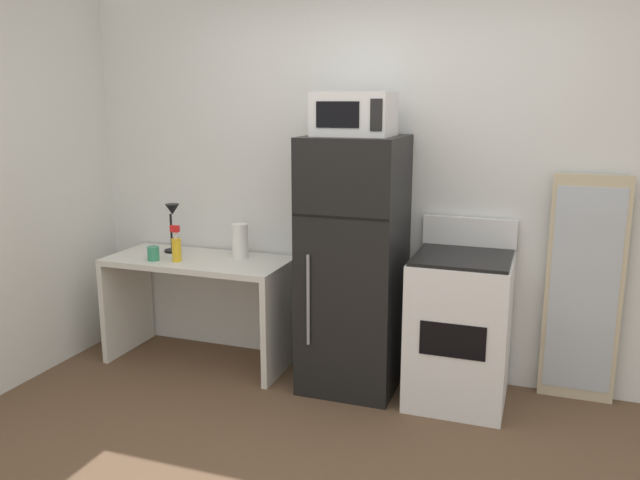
{
  "coord_description": "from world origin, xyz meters",
  "views": [
    {
      "loc": [
        1.01,
        -2.43,
        1.83
      ],
      "look_at": [
        -0.25,
        1.1,
        1.0
      ],
      "focal_mm": 36.05,
      "sensor_mm": 36.0,
      "label": 1
    }
  ],
  "objects_px": {
    "desk": "(200,288)",
    "desk_lamp": "(172,220)",
    "spray_bottle": "(176,247)",
    "paper_towel_roll": "(240,241)",
    "leaning_mirror": "(583,291)",
    "coffee_mug": "(153,254)",
    "refrigerator": "(354,265)",
    "microwave": "(354,114)",
    "oven_range": "(459,328)"
  },
  "relations": [
    {
      "from": "desk_lamp",
      "to": "coffee_mug",
      "type": "bearing_deg",
      "value": -91.89
    },
    {
      "from": "desk",
      "to": "spray_bottle",
      "type": "bearing_deg",
      "value": -126.19
    },
    {
      "from": "leaning_mirror",
      "to": "desk_lamp",
      "type": "bearing_deg",
      "value": -176.61
    },
    {
      "from": "desk",
      "to": "paper_towel_roll",
      "type": "height_order",
      "value": "paper_towel_roll"
    },
    {
      "from": "oven_range",
      "to": "leaning_mirror",
      "type": "distance_m",
      "value": 0.77
    },
    {
      "from": "desk",
      "to": "paper_towel_roll",
      "type": "xyz_separation_m",
      "value": [
        0.27,
        0.11,
        0.34
      ]
    },
    {
      "from": "desk_lamp",
      "to": "refrigerator",
      "type": "relative_size",
      "value": 0.22
    },
    {
      "from": "desk",
      "to": "refrigerator",
      "type": "distance_m",
      "value": 1.15
    },
    {
      "from": "paper_towel_roll",
      "to": "refrigerator",
      "type": "xyz_separation_m",
      "value": [
        0.85,
        -0.12,
        -0.07
      ]
    },
    {
      "from": "microwave",
      "to": "leaning_mirror",
      "type": "distance_m",
      "value": 1.74
    },
    {
      "from": "paper_towel_roll",
      "to": "coffee_mug",
      "type": "height_order",
      "value": "paper_towel_roll"
    },
    {
      "from": "refrigerator",
      "to": "microwave",
      "type": "bearing_deg",
      "value": -89.67
    },
    {
      "from": "refrigerator",
      "to": "coffee_mug",
      "type": "bearing_deg",
      "value": -173.93
    },
    {
      "from": "desk",
      "to": "leaning_mirror",
      "type": "bearing_deg",
      "value": 5.67
    },
    {
      "from": "spray_bottle",
      "to": "microwave",
      "type": "relative_size",
      "value": 0.54
    },
    {
      "from": "paper_towel_roll",
      "to": "coffee_mug",
      "type": "bearing_deg",
      "value": -153.59
    },
    {
      "from": "paper_towel_roll",
      "to": "microwave",
      "type": "bearing_deg",
      "value": -9.1
    },
    {
      "from": "desk_lamp",
      "to": "refrigerator",
      "type": "height_order",
      "value": "refrigerator"
    },
    {
      "from": "desk",
      "to": "spray_bottle",
      "type": "relative_size",
      "value": 5.09
    },
    {
      "from": "refrigerator",
      "to": "microwave",
      "type": "xyz_separation_m",
      "value": [
        0.0,
        -0.02,
        0.93
      ]
    },
    {
      "from": "coffee_mug",
      "to": "leaning_mirror",
      "type": "distance_m",
      "value": 2.78
    },
    {
      "from": "desk",
      "to": "oven_range",
      "type": "xyz_separation_m",
      "value": [
        1.8,
        -0.01,
        -0.07
      ]
    },
    {
      "from": "desk",
      "to": "refrigerator",
      "type": "bearing_deg",
      "value": -0.42
    },
    {
      "from": "coffee_mug",
      "to": "oven_range",
      "type": "distance_m",
      "value": 2.09
    },
    {
      "from": "desk",
      "to": "coffee_mug",
      "type": "relative_size",
      "value": 13.34
    },
    {
      "from": "coffee_mug",
      "to": "oven_range",
      "type": "relative_size",
      "value": 0.09
    },
    {
      "from": "paper_towel_roll",
      "to": "leaning_mirror",
      "type": "relative_size",
      "value": 0.17
    },
    {
      "from": "desk",
      "to": "refrigerator",
      "type": "height_order",
      "value": "refrigerator"
    },
    {
      "from": "coffee_mug",
      "to": "microwave",
      "type": "xyz_separation_m",
      "value": [
        1.38,
        0.13,
        0.94
      ]
    },
    {
      "from": "desk",
      "to": "spray_bottle",
      "type": "xyz_separation_m",
      "value": [
        -0.09,
        -0.13,
        0.32
      ]
    },
    {
      "from": "oven_range",
      "to": "leaning_mirror",
      "type": "bearing_deg",
      "value": 20.25
    },
    {
      "from": "leaning_mirror",
      "to": "microwave",
      "type": "bearing_deg",
      "value": -168.56
    },
    {
      "from": "refrigerator",
      "to": "oven_range",
      "type": "bearing_deg",
      "value": 0.03
    },
    {
      "from": "spray_bottle",
      "to": "oven_range",
      "type": "xyz_separation_m",
      "value": [
        1.89,
        0.12,
        -0.38
      ]
    },
    {
      "from": "spray_bottle",
      "to": "refrigerator",
      "type": "bearing_deg",
      "value": 5.5
    },
    {
      "from": "paper_towel_roll",
      "to": "leaning_mirror",
      "type": "bearing_deg",
      "value": 3.62
    },
    {
      "from": "coffee_mug",
      "to": "leaning_mirror",
      "type": "relative_size",
      "value": 0.07
    },
    {
      "from": "desk_lamp",
      "to": "coffee_mug",
      "type": "height_order",
      "value": "desk_lamp"
    },
    {
      "from": "coffee_mug",
      "to": "oven_range",
      "type": "xyz_separation_m",
      "value": [
        2.06,
        0.15,
        -0.33
      ]
    },
    {
      "from": "microwave",
      "to": "leaning_mirror",
      "type": "height_order",
      "value": "microwave"
    },
    {
      "from": "coffee_mug",
      "to": "spray_bottle",
      "type": "relative_size",
      "value": 0.38
    },
    {
      "from": "desk_lamp",
      "to": "spray_bottle",
      "type": "relative_size",
      "value": 1.42
    },
    {
      "from": "oven_range",
      "to": "refrigerator",
      "type": "bearing_deg",
      "value": -179.97
    },
    {
      "from": "desk",
      "to": "refrigerator",
      "type": "relative_size",
      "value": 0.79
    },
    {
      "from": "desk_lamp",
      "to": "oven_range",
      "type": "distance_m",
      "value": 2.12
    },
    {
      "from": "spray_bottle",
      "to": "refrigerator",
      "type": "distance_m",
      "value": 1.22
    },
    {
      "from": "desk",
      "to": "desk_lamp",
      "type": "bearing_deg",
      "value": 161.14
    },
    {
      "from": "spray_bottle",
      "to": "oven_range",
      "type": "height_order",
      "value": "oven_range"
    },
    {
      "from": "desk_lamp",
      "to": "paper_towel_roll",
      "type": "bearing_deg",
      "value": 2.42
    },
    {
      "from": "paper_towel_roll",
      "to": "desk",
      "type": "bearing_deg",
      "value": -158.43
    }
  ]
}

